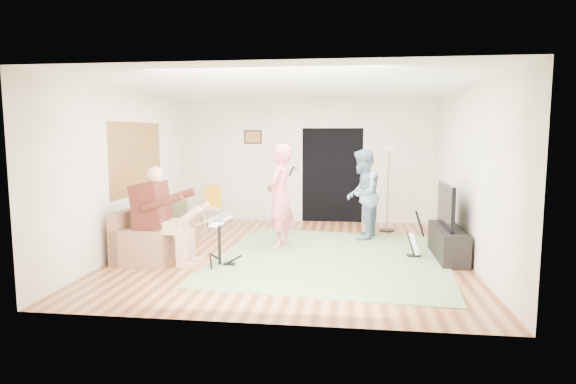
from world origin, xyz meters
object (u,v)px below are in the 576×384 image
object	(u,v)px
guitarist	(362,195)
torchiere_lamp	(388,173)
guitar_spare	(414,244)
tv_cabinet	(448,243)
dining_chair	(213,212)
sofa	(155,237)
drum_kit	(220,244)
television	(446,206)
singer	(280,196)

from	to	relation	value
guitarist	torchiere_lamp	world-z (taller)	torchiere_lamp
guitar_spare	tv_cabinet	world-z (taller)	guitar_spare
dining_chair	tv_cabinet	xyz separation A→B (m)	(4.44, -2.05, -0.06)
sofa	torchiere_lamp	bearing A→B (deg)	29.91
guitar_spare	dining_chair	world-z (taller)	dining_chair
guitarist	tv_cabinet	size ratio (longest dim) A/B	1.21
guitar_spare	dining_chair	xyz separation A→B (m)	(-3.92, 2.04, 0.10)
drum_kit	guitarist	size ratio (longest dim) A/B	0.44
drum_kit	dining_chair	xyz separation A→B (m)	(-0.94, 2.92, -0.01)
guitar_spare	tv_cabinet	size ratio (longest dim) A/B	0.54
torchiere_lamp	television	bearing A→B (deg)	-70.27
torchiere_lamp	sofa	bearing A→B (deg)	-150.09
torchiere_lamp	dining_chair	distance (m)	3.75
singer	television	bearing A→B (deg)	95.06
drum_kit	torchiere_lamp	xyz separation A→B (m)	(2.71, 2.95, 0.86)
singer	torchiere_lamp	xyz separation A→B (m)	(1.97, 1.66, 0.29)
sofa	tv_cabinet	size ratio (longest dim) A/B	1.39
torchiere_lamp	television	xyz separation A→B (m)	(0.74, -2.07, -0.34)
singer	television	xyz separation A→B (m)	(2.71, -0.42, -0.05)
sofa	television	world-z (taller)	television
sofa	torchiere_lamp	size ratio (longest dim) A/B	1.13
drum_kit	torchiere_lamp	distance (m)	4.09
guitarist	television	size ratio (longest dim) A/B	1.55
singer	tv_cabinet	size ratio (longest dim) A/B	1.28
torchiere_lamp	dining_chair	bearing A→B (deg)	-179.56
singer	torchiere_lamp	distance (m)	2.59
sofa	drum_kit	size ratio (longest dim) A/B	2.62
singer	dining_chair	distance (m)	2.41
tv_cabinet	television	world-z (taller)	television
tv_cabinet	dining_chair	bearing A→B (deg)	155.25
singer	torchiere_lamp	size ratio (longest dim) A/B	1.04
singer	guitarist	size ratio (longest dim) A/B	1.06
tv_cabinet	television	size ratio (longest dim) A/B	1.28
guitarist	singer	bearing A→B (deg)	-46.75
drum_kit	television	xyz separation A→B (m)	(3.45, 0.87, 0.52)
drum_kit	dining_chair	world-z (taller)	dining_chair
guitar_spare	television	xyz separation A→B (m)	(0.47, -0.00, 0.63)
dining_chair	television	bearing A→B (deg)	-36.96
drum_kit	dining_chair	bearing A→B (deg)	107.80
guitarist	guitar_spare	distance (m)	1.61
drum_kit	television	bearing A→B (deg)	14.22
drum_kit	guitarist	bearing A→B (deg)	44.37
drum_kit	guitar_spare	xyz separation A→B (m)	(2.98, 0.88, -0.11)
drum_kit	television	world-z (taller)	television
tv_cabinet	guitarist	bearing A→B (deg)	136.78
guitarist	drum_kit	bearing A→B (deg)	-32.53
sofa	drum_kit	xyz separation A→B (m)	(1.29, -0.65, 0.06)
dining_chair	singer	bearing A→B (deg)	-56.18
drum_kit	television	size ratio (longest dim) A/B	0.68
torchiere_lamp	dining_chair	size ratio (longest dim) A/B	1.98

